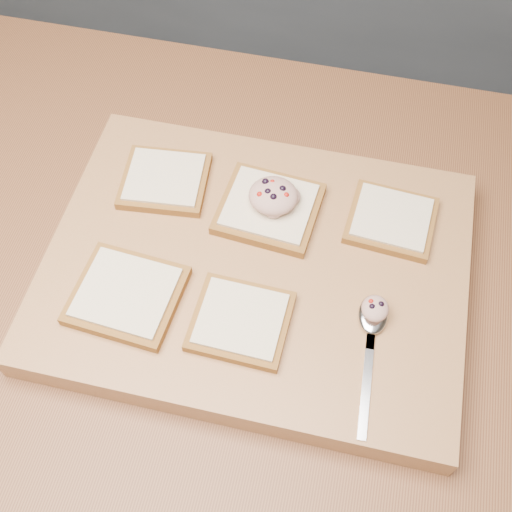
{
  "coord_description": "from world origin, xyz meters",
  "views": [
    {
      "loc": [
        -0.02,
        -0.46,
        1.66
      ],
      "look_at": [
        -0.11,
        -0.03,
        0.96
      ],
      "focal_mm": 45.0,
      "sensor_mm": 36.0,
      "label": 1
    }
  ],
  "objects_px": {
    "bread_far_center": "(269,208)",
    "spoon": "(372,324)",
    "tuna_salad_dollop": "(273,196)",
    "cutting_board": "(256,270)"
  },
  "relations": [
    {
      "from": "bread_far_center",
      "to": "tuna_salad_dollop",
      "type": "relative_size",
      "value": 2.11
    },
    {
      "from": "cutting_board",
      "to": "bread_far_center",
      "type": "relative_size",
      "value": 3.89
    },
    {
      "from": "bread_far_center",
      "to": "spoon",
      "type": "xyz_separation_m",
      "value": [
        0.16,
        -0.14,
        -0.0
      ]
    },
    {
      "from": "tuna_salad_dollop",
      "to": "spoon",
      "type": "height_order",
      "value": "tuna_salad_dollop"
    },
    {
      "from": "tuna_salad_dollop",
      "to": "spoon",
      "type": "xyz_separation_m",
      "value": [
        0.15,
        -0.14,
        -0.03
      ]
    },
    {
      "from": "cutting_board",
      "to": "bread_far_center",
      "type": "bearing_deg",
      "value": 90.22
    },
    {
      "from": "cutting_board",
      "to": "spoon",
      "type": "bearing_deg",
      "value": -20.64
    },
    {
      "from": "bread_far_center",
      "to": "spoon",
      "type": "distance_m",
      "value": 0.21
    },
    {
      "from": "bread_far_center",
      "to": "tuna_salad_dollop",
      "type": "height_order",
      "value": "tuna_salad_dollop"
    },
    {
      "from": "bread_far_center",
      "to": "spoon",
      "type": "bearing_deg",
      "value": -41.51
    }
  ]
}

